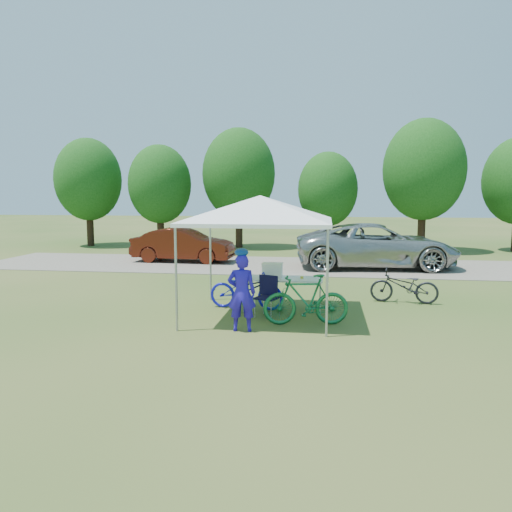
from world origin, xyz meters
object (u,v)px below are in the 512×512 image
(folding_chair, at_px, (268,292))
(sedan, at_px, (183,245))
(folding_table, at_px, (283,280))
(minivan, at_px, (377,246))
(cooler, at_px, (272,270))
(cyclist, at_px, (242,293))
(bike_blue, at_px, (246,289))
(bike_dark, at_px, (404,286))
(bike_green, at_px, (306,300))

(folding_chair, bearing_deg, sedan, 139.30)
(folding_table, distance_m, minivan, 7.79)
(cooler, bearing_deg, cyclist, -101.68)
(folding_table, xyz_separation_m, cyclist, (-0.66, -1.97, 0.06))
(bike_blue, distance_m, sedan, 8.78)
(folding_chair, xyz_separation_m, sedan, (-4.46, 8.48, 0.16))
(cyclist, relative_size, bike_blue, 0.87)
(minivan, bearing_deg, bike_blue, 148.32)
(folding_table, relative_size, cooler, 3.88)
(folding_chair, height_order, bike_dark, folding_chair)
(bike_blue, distance_m, bike_dark, 4.05)
(folding_table, bearing_deg, folding_chair, -114.87)
(cyclist, height_order, bike_green, cyclist)
(minivan, height_order, sedan, minivan)
(folding_chair, distance_m, cyclist, 1.42)
(bike_green, bearing_deg, bike_dark, 126.96)
(cooler, distance_m, bike_green, 1.62)
(cyclist, relative_size, sedan, 0.38)
(minivan, bearing_deg, bike_green, 160.79)
(bike_dark, bearing_deg, bike_blue, -65.28)
(minivan, bearing_deg, cyclist, 154.66)
(cooler, bearing_deg, sedan, 119.75)
(cyclist, height_order, bike_dark, cyclist)
(folding_table, relative_size, cyclist, 1.20)
(cooler, xyz_separation_m, bike_green, (0.85, -1.32, -0.41))
(bike_dark, distance_m, sedan, 10.23)
(folding_chair, distance_m, bike_dark, 3.73)
(bike_blue, relative_size, minivan, 0.31)
(sedan, bearing_deg, bike_blue, -151.37)
(bike_green, relative_size, bike_dark, 1.08)
(bike_blue, bearing_deg, cyclist, -166.34)
(folding_table, height_order, bike_green, bike_green)
(folding_chair, relative_size, minivan, 0.15)
(folding_table, bearing_deg, bike_dark, 21.40)
(minivan, xyz_separation_m, sedan, (-7.61, 0.62, -0.15))
(folding_chair, distance_m, bike_green, 1.13)
(sedan, bearing_deg, folding_table, -146.34)
(cyclist, relative_size, bike_dark, 0.94)
(folding_chair, height_order, bike_blue, bike_blue)
(folding_chair, xyz_separation_m, cyclist, (-0.37, -1.35, 0.25))
(cooler, bearing_deg, bike_dark, 19.87)
(folding_chair, relative_size, cyclist, 0.58)
(bike_green, xyz_separation_m, sedan, (-5.35, 9.17, 0.16))
(folding_table, bearing_deg, bike_green, -65.44)
(folding_table, distance_m, bike_green, 1.46)
(cooler, bearing_deg, bike_blue, -177.65)
(folding_table, distance_m, folding_chair, 0.71)
(bike_dark, distance_m, minivan, 6.08)
(cooler, relative_size, minivan, 0.08)
(bike_blue, xyz_separation_m, bike_dark, (3.87, 1.20, -0.04))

